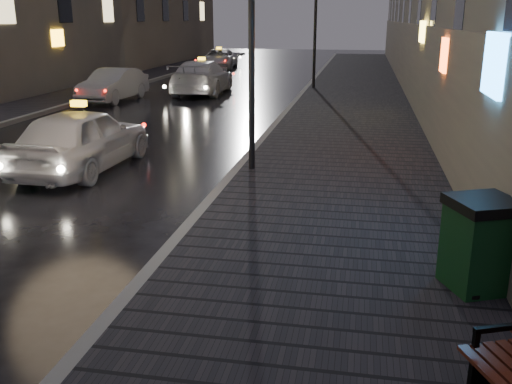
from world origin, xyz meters
The scene contains 12 objects.
ground centered at (0.00, 0.00, 0.00)m, with size 120.00×120.00×0.00m, color black.
sidewalk centered at (3.90, 21.00, 0.07)m, with size 4.60×58.00×0.15m, color black.
curb centered at (1.50, 21.00, 0.07)m, with size 0.20×58.00×0.15m, color slate.
sidewalk_far centered at (-8.70, 21.00, 0.07)m, with size 2.40×58.00×0.15m, color black.
curb_far centered at (-7.40, 21.00, 0.07)m, with size 0.20×58.00×0.15m, color slate.
lamp_near centered at (1.85, 6.00, 3.49)m, with size 0.36×0.36×5.28m.
lamp_far centered at (1.85, 22.00, 3.49)m, with size 0.36×0.36×5.28m.
trash_bin centered at (5.80, 0.63, 0.75)m, with size 1.01×1.01×1.18m.
taxi_near centered at (-2.12, 5.68, 0.75)m, with size 1.77×4.40×1.50m, color silver.
car_left_mid centered at (-6.30, 16.77, 0.68)m, with size 1.45×4.14×1.37m, color #96959C.
taxi_mid centered at (-3.20, 19.82, 0.78)m, with size 2.18×5.36×1.56m, color silver.
taxi_far centered at (-5.88, 33.76, 0.67)m, with size 2.21×4.79×1.33m, color silver.
Camera 1 is at (4.25, -6.39, 3.45)m, focal length 40.00 mm.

